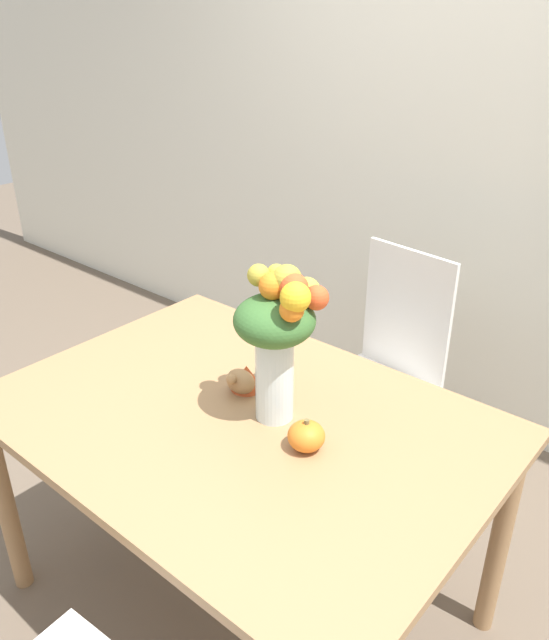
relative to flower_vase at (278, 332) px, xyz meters
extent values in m
plane|color=brown|center=(-0.09, -0.07, -1.03)|extent=(12.00, 12.00, 0.00)
cube|color=silver|center=(-0.09, 1.44, 0.32)|extent=(8.00, 0.06, 2.70)
cube|color=#9E754C|center=(-0.09, -0.07, -0.28)|extent=(1.41, 1.00, 0.03)
cylinder|color=#9E754C|center=(-0.73, -0.51, -0.67)|extent=(0.06, 0.06, 0.74)
cylinder|color=#9E754C|center=(-0.73, 0.38, -0.67)|extent=(0.06, 0.06, 0.74)
cylinder|color=#9E754C|center=(0.56, 0.38, -0.67)|extent=(0.06, 0.06, 0.74)
cylinder|color=silver|center=(-0.01, -0.01, -0.14)|extent=(0.11, 0.11, 0.26)
cylinder|color=silver|center=(-0.01, -0.01, -0.20)|extent=(0.09, 0.09, 0.13)
cylinder|color=#38662D|center=(0.01, -0.01, -0.11)|extent=(0.01, 0.01, 0.30)
cylinder|color=#38662D|center=(0.00, 0.01, -0.11)|extent=(0.01, 0.01, 0.30)
cylinder|color=#38662D|center=(-0.02, 0.01, -0.11)|extent=(0.01, 0.01, 0.30)
cylinder|color=#38662D|center=(-0.02, -0.02, -0.11)|extent=(0.01, 0.01, 0.30)
cylinder|color=#38662D|center=(0.00, -0.03, -0.11)|extent=(0.01, 0.01, 0.30)
ellipsoid|color=#38662D|center=(-0.01, -0.01, 0.04)|extent=(0.22, 0.22, 0.13)
sphere|color=#AD9E33|center=(0.01, 0.02, 0.15)|extent=(0.08, 0.08, 0.08)
sphere|color=#AD9E33|center=(-0.07, 0.00, 0.15)|extent=(0.06, 0.06, 0.06)
sphere|color=#D64C23|center=(0.04, 0.01, 0.14)|extent=(0.07, 0.07, 0.07)
sphere|color=yellow|center=(0.00, 0.12, 0.08)|extent=(0.08, 0.08, 0.08)
sphere|color=#AD9E33|center=(-0.06, 0.06, 0.13)|extent=(0.06, 0.06, 0.06)
sphere|color=orange|center=(-0.01, -0.01, 0.13)|extent=(0.07, 0.07, 0.07)
sphere|color=yellow|center=(0.08, -0.04, 0.14)|extent=(0.08, 0.08, 0.08)
sphere|color=orange|center=(0.08, -0.04, 0.11)|extent=(0.06, 0.06, 0.06)
sphere|color=#D64C23|center=(0.08, 0.06, 0.10)|extent=(0.07, 0.07, 0.07)
ellipsoid|color=orange|center=(0.15, -0.07, -0.23)|extent=(0.10, 0.10, 0.08)
cylinder|color=brown|center=(0.15, -0.07, -0.18)|extent=(0.01, 0.01, 0.02)
ellipsoid|color=#A87A4C|center=(-0.16, 0.02, -0.23)|extent=(0.10, 0.07, 0.07)
cone|color=#C64C23|center=(-0.16, 0.05, -0.23)|extent=(0.10, 0.10, 0.08)
sphere|color=#A87A4C|center=(-0.16, -0.02, -0.20)|extent=(0.03, 0.03, 0.03)
cube|color=white|center=(-0.12, 0.70, -0.58)|extent=(0.47, 0.47, 0.02)
cylinder|color=white|center=(-0.31, 0.55, -0.81)|extent=(0.04, 0.04, 0.44)
cylinder|color=white|center=(0.03, 0.51, -0.81)|extent=(0.04, 0.04, 0.44)
cylinder|color=white|center=(-0.27, 0.89, -0.81)|extent=(0.04, 0.04, 0.44)
cylinder|color=white|center=(0.07, 0.84, -0.81)|extent=(0.04, 0.04, 0.44)
cube|color=white|center=(-0.09, 0.90, -0.30)|extent=(0.40, 0.07, 0.53)
camera|label=1|loc=(0.94, -1.12, 0.76)|focal=35.00mm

